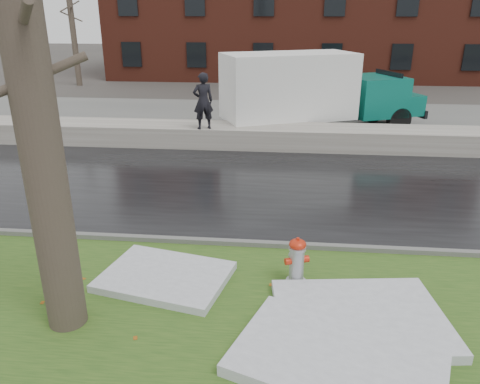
# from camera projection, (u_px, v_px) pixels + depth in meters

# --- Properties ---
(ground) EXTENTS (120.00, 120.00, 0.00)m
(ground) POSITION_uv_depth(u_px,v_px,m) (205.00, 270.00, 8.90)
(ground) COLOR #47423D
(ground) RESTS_ON ground
(verge) EXTENTS (60.00, 4.50, 0.04)m
(verge) POSITION_uv_depth(u_px,v_px,m) (192.00, 308.00, 7.74)
(verge) COLOR #274918
(verge) RESTS_ON ground
(road) EXTENTS (60.00, 7.00, 0.03)m
(road) POSITION_uv_depth(u_px,v_px,m) (232.00, 186.00, 13.06)
(road) COLOR black
(road) RESTS_ON ground
(parking_lot) EXTENTS (60.00, 9.00, 0.03)m
(parking_lot) POSITION_uv_depth(u_px,v_px,m) (254.00, 120.00, 20.94)
(parking_lot) COLOR slate
(parking_lot) RESTS_ON ground
(curb) EXTENTS (60.00, 0.15, 0.14)m
(curb) POSITION_uv_depth(u_px,v_px,m) (213.00, 242.00, 9.80)
(curb) COLOR slate
(curb) RESTS_ON ground
(snowbank) EXTENTS (60.00, 1.60, 0.75)m
(snowbank) POSITION_uv_depth(u_px,v_px,m) (245.00, 136.00, 16.82)
(snowbank) COLOR #B3AEA4
(snowbank) RESTS_ON ground
(brick_building) EXTENTS (26.00, 12.00, 10.00)m
(brick_building) POSITION_uv_depth(u_px,v_px,m) (298.00, 4.00, 34.68)
(brick_building) COLOR maroon
(brick_building) RESTS_ON ground
(bg_tree_left) EXTENTS (1.40, 1.62, 6.50)m
(bg_tree_left) POSITION_uv_depth(u_px,v_px,m) (73.00, 31.00, 29.17)
(bg_tree_left) COLOR brown
(bg_tree_left) RESTS_ON ground
(bg_tree_center) EXTENTS (1.40, 1.62, 6.50)m
(bg_tree_center) POSITION_uv_depth(u_px,v_px,m) (181.00, 29.00, 32.32)
(bg_tree_center) COLOR brown
(bg_tree_center) RESTS_ON ground
(fire_hydrant) EXTENTS (0.45, 0.43, 0.91)m
(fire_hydrant) POSITION_uv_depth(u_px,v_px,m) (297.00, 259.00, 8.23)
(fire_hydrant) COLOR #A2A4AA
(fire_hydrant) RESTS_ON verge
(tree) EXTENTS (1.35, 1.52, 7.29)m
(tree) POSITION_uv_depth(u_px,v_px,m) (31.00, 85.00, 6.04)
(tree) COLOR brown
(tree) RESTS_ON verge
(box_truck) EXTENTS (9.20, 5.12, 3.13)m
(box_truck) POSITION_uv_depth(u_px,v_px,m) (312.00, 91.00, 18.11)
(box_truck) COLOR black
(box_truck) RESTS_ON ground
(worker) EXTENTS (0.83, 0.70, 1.92)m
(worker) POSITION_uv_depth(u_px,v_px,m) (203.00, 101.00, 15.91)
(worker) COLOR black
(worker) RESTS_ON snowbank
(snow_patch_near) EXTENTS (2.83, 2.31, 0.16)m
(snow_patch_near) POSITION_uv_depth(u_px,v_px,m) (360.00, 318.00, 7.33)
(snow_patch_near) COLOR silver
(snow_patch_near) RESTS_ON verge
(snow_patch_far) EXTENTS (2.50, 2.04, 0.14)m
(snow_patch_far) POSITION_uv_depth(u_px,v_px,m) (165.00, 277.00, 8.47)
(snow_patch_far) COLOR silver
(snow_patch_far) RESTS_ON verge
(snow_patch_side) EXTENTS (3.25, 2.66, 0.18)m
(snow_patch_side) POSITION_uv_depth(u_px,v_px,m) (338.00, 360.00, 6.42)
(snow_patch_side) COLOR silver
(snow_patch_side) RESTS_ON verge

